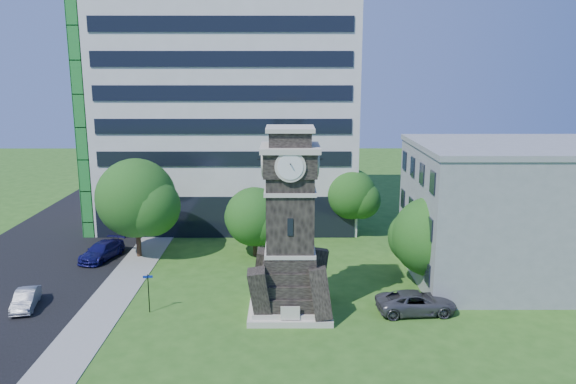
{
  "coord_description": "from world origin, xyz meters",
  "views": [
    {
      "loc": [
        2.77,
        -32.84,
        15.74
      ],
      "look_at": [
        2.88,
        7.88,
        6.78
      ],
      "focal_mm": 35.0,
      "sensor_mm": 36.0,
      "label": 1
    }
  ],
  "objects_px": {
    "clock_tower": "(290,234)",
    "car_street_mid": "(26,299)",
    "street_sign": "(148,289)",
    "car_east_lot": "(416,302)",
    "car_street_north": "(102,251)",
    "park_bench": "(300,306)"
  },
  "relations": [
    {
      "from": "clock_tower",
      "to": "car_street_mid",
      "type": "xyz_separation_m",
      "value": [
        -17.75,
        0.42,
        -4.67
      ]
    },
    {
      "from": "car_east_lot",
      "to": "park_bench",
      "type": "xyz_separation_m",
      "value": [
        -7.61,
        0.09,
        -0.29
      ]
    },
    {
      "from": "car_street_mid",
      "to": "car_street_north",
      "type": "xyz_separation_m",
      "value": [
        1.91,
        9.94,
        0.1
      ]
    },
    {
      "from": "car_street_mid",
      "to": "car_east_lot",
      "type": "height_order",
      "value": "car_east_lot"
    },
    {
      "from": "car_street_north",
      "to": "car_east_lot",
      "type": "bearing_deg",
      "value": -7.99
    },
    {
      "from": "car_east_lot",
      "to": "street_sign",
      "type": "xyz_separation_m",
      "value": [
        -17.59,
        0.13,
        0.92
      ]
    },
    {
      "from": "street_sign",
      "to": "car_east_lot",
      "type": "bearing_deg",
      "value": -7.99
    },
    {
      "from": "car_street_mid",
      "to": "car_street_north",
      "type": "height_order",
      "value": "car_street_north"
    },
    {
      "from": "street_sign",
      "to": "car_street_mid",
      "type": "bearing_deg",
      "value": 167.67
    },
    {
      "from": "car_east_lot",
      "to": "car_street_north",
      "type": "bearing_deg",
      "value": 61.14
    },
    {
      "from": "clock_tower",
      "to": "car_street_mid",
      "type": "relative_size",
      "value": 3.3
    },
    {
      "from": "car_street_mid",
      "to": "park_bench",
      "type": "bearing_deg",
      "value": -14.23
    },
    {
      "from": "car_street_mid",
      "to": "car_street_north",
      "type": "relative_size",
      "value": 0.76
    },
    {
      "from": "park_bench",
      "to": "street_sign",
      "type": "relative_size",
      "value": 0.6
    },
    {
      "from": "car_street_north",
      "to": "car_east_lot",
      "type": "height_order",
      "value": "car_east_lot"
    },
    {
      "from": "clock_tower",
      "to": "car_east_lot",
      "type": "relative_size",
      "value": 2.34
    },
    {
      "from": "clock_tower",
      "to": "car_east_lot",
      "type": "distance_m",
      "value": 9.48
    },
    {
      "from": "car_street_north",
      "to": "park_bench",
      "type": "distance_m",
      "value": 19.69
    },
    {
      "from": "clock_tower",
      "to": "park_bench",
      "type": "relative_size",
      "value": 7.67
    },
    {
      "from": "clock_tower",
      "to": "street_sign",
      "type": "xyz_separation_m",
      "value": [
        -9.29,
        -0.29,
        -3.63
      ]
    },
    {
      "from": "car_street_north",
      "to": "park_bench",
      "type": "xyz_separation_m",
      "value": [
        16.54,
        -10.68,
        -0.28
      ]
    },
    {
      "from": "car_street_mid",
      "to": "car_east_lot",
      "type": "relative_size",
      "value": 0.71
    }
  ]
}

